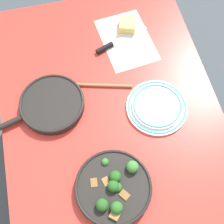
{
  "coord_description": "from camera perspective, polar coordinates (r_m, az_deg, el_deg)",
  "views": [
    {
      "loc": [
        -0.53,
        0.12,
        1.94
      ],
      "look_at": [
        0.0,
        0.0,
        0.77
      ],
      "focal_mm": 50.0,
      "sensor_mm": 36.0,
      "label": 1
    }
  ],
  "objects": [
    {
      "name": "skillet_broccoli",
      "position": [
        1.18,
        0.28,
        -13.84
      ],
      "size": [
        0.39,
        0.29,
        0.08
      ],
      "rotation": [
        0.0,
        0.0,
        2.88
      ],
      "color": "black",
      "rests_on": "dining_table_red"
    },
    {
      "name": "skillet_eggs",
      "position": [
        1.32,
        -11.0,
        1.41
      ],
      "size": [
        0.27,
        0.38,
        0.04
      ],
      "rotation": [
        0.0,
        0.0,
        1.83
      ],
      "color": "black",
      "rests_on": "dining_table_red"
    },
    {
      "name": "dining_table_red",
      "position": [
        1.37,
        -0.0,
        -1.72
      ],
      "size": [
        1.34,
        0.91,
        0.75
      ],
      "color": "red",
      "rests_on": "ground_plane"
    },
    {
      "name": "cheese_block",
      "position": [
        1.54,
        2.84,
        15.64
      ],
      "size": [
        0.1,
        0.09,
        0.04
      ],
      "color": "#EACC66",
      "rests_on": "dining_table_red"
    },
    {
      "name": "dinner_plate_stack",
      "position": [
        1.32,
        8.23,
        0.98
      ],
      "size": [
        0.26,
        0.26,
        0.03
      ],
      "color": "silver",
      "rests_on": "dining_table_red"
    },
    {
      "name": "parchment_sheet",
      "position": [
        1.51,
        2.68,
        13.03
      ],
      "size": [
        0.34,
        0.26,
        0.0
      ],
      "color": "beige",
      "rests_on": "dining_table_red"
    },
    {
      "name": "ground_plane",
      "position": [
        2.01,
        -0.0,
        -9.41
      ],
      "size": [
        14.0,
        14.0,
        0.0
      ],
      "primitive_type": "plane",
      "color": "#424C51"
    },
    {
      "name": "wooden_spoon",
      "position": [
        1.37,
        -5.68,
        5.0
      ],
      "size": [
        0.12,
        0.35,
        0.02
      ],
      "rotation": [
        0.0,
        0.0,
        1.31
      ],
      "color": "#996B42",
      "rests_on": "dining_table_red"
    },
    {
      "name": "grater_knife",
      "position": [
        1.49,
        0.46,
        12.49
      ],
      "size": [
        0.12,
        0.27,
        0.02
      ],
      "rotation": [
        0.0,
        0.0,
        5.07
      ],
      "color": "silver",
      "rests_on": "dining_table_red"
    }
  ]
}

